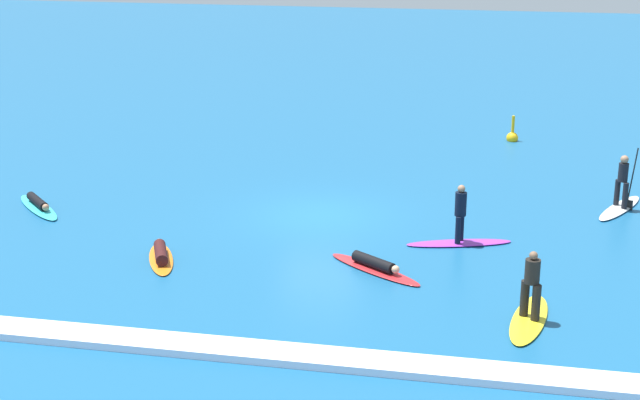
% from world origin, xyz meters
% --- Properties ---
extents(ground_plane, '(120.00, 120.00, 0.00)m').
position_xyz_m(ground_plane, '(0.00, 0.00, 0.00)').
color(ground_plane, '#195684').
rests_on(ground_plane, ground).
extents(surfer_on_orange_board, '(1.61, 2.60, 0.41)m').
position_xyz_m(surfer_on_orange_board, '(-3.54, -4.75, 0.15)').
color(surfer_on_orange_board, orange).
rests_on(surfer_on_orange_board, ground_plane).
extents(surfer_on_red_board, '(2.96, 2.35, 0.39)m').
position_xyz_m(surfer_on_red_board, '(2.39, -4.35, 0.13)').
color(surfer_on_red_board, red).
rests_on(surfer_on_red_board, ground_plane).
extents(surfer_on_teal_board, '(2.68, 2.70, 0.38)m').
position_xyz_m(surfer_on_teal_board, '(-9.05, -1.18, 0.12)').
color(surfer_on_teal_board, '#33C6CC').
rests_on(surfer_on_teal_board, ground_plane).
extents(surfer_on_white_board, '(1.91, 3.14, 2.07)m').
position_xyz_m(surfer_on_white_board, '(9.38, 2.48, 0.43)').
color(surfer_on_white_board, white).
rests_on(surfer_on_white_board, ground_plane).
extents(surfer_on_purple_board, '(3.14, 1.50, 1.79)m').
position_xyz_m(surfer_on_purple_board, '(4.49, -1.82, 0.49)').
color(surfer_on_purple_board, purple).
rests_on(surfer_on_purple_board, ground_plane).
extents(surfer_on_yellow_board, '(1.25, 3.12, 1.77)m').
position_xyz_m(surfer_on_yellow_board, '(6.44, -6.80, 0.42)').
color(surfer_on_yellow_board, yellow).
rests_on(surfer_on_yellow_board, ground_plane).
extents(marker_buoy, '(0.49, 0.49, 1.18)m').
position_xyz_m(marker_buoy, '(5.88, 11.09, 0.17)').
color(marker_buoy, yellow).
rests_on(marker_buoy, ground_plane).
extents(wave_crest, '(23.10, 0.90, 0.18)m').
position_xyz_m(wave_crest, '(0.00, -9.82, 0.09)').
color(wave_crest, white).
rests_on(wave_crest, ground_plane).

